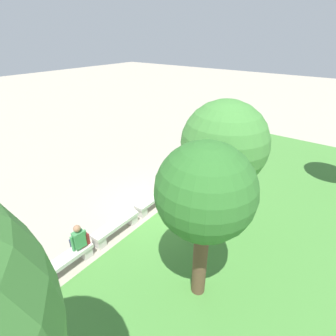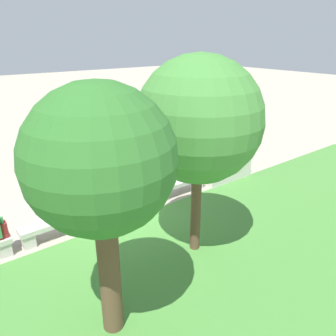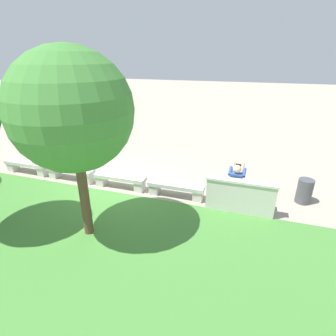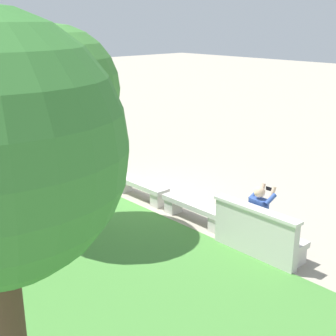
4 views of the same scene
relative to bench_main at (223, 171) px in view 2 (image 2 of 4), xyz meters
The scene contains 12 objects.
ground_plane 3.89m from the bench_main, ahead, with size 80.00×80.00×0.00m, color #A89E8C.
grass_strip 5.85m from the bench_main, 48.51° to the left, with size 21.52×8.00×0.03m, color #478438.
bench_main is the anchor object (origin of this frame).
bench_near 1.94m from the bench_main, ahead, with size 1.77×0.40×0.45m.
bench_mid 3.87m from the bench_main, ahead, with size 1.77×0.40×0.45m.
bench_far 5.81m from the bench_main, ahead, with size 1.77×0.40×0.45m.
backrest_wall_with_plaque 0.41m from the bench_main, 90.00° to the left, with size 1.91×0.24×1.01m.
person_photographer 0.47m from the bench_main, 26.36° to the right, with size 0.48×0.73×1.32m.
backpack 7.05m from the bench_main, ahead, with size 0.28×0.24×0.43m.
tree_left_background 5.05m from the bench_main, 35.04° to the left, with size 2.57×2.57×4.33m.
tree_right_background 7.38m from the bench_main, 28.47° to the left, with size 2.14×2.14×4.10m.
trash_bin 2.01m from the bench_main, 154.15° to the right, with size 0.44×0.44×0.75m, color #4C4C51.
Camera 2 is at (3.95, 7.15, 4.58)m, focal length 35.00 mm.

